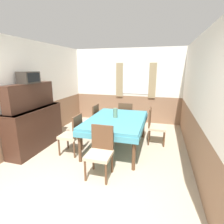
% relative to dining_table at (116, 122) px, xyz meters
% --- Properties ---
extents(ground_plane, '(16.00, 16.00, 0.00)m').
position_rel_dining_table_xyz_m(ground_plane, '(-0.22, -2.23, -0.66)').
color(ground_plane, tan).
extents(wall_back, '(4.22, 0.10, 2.60)m').
position_rel_dining_table_xyz_m(wall_back, '(-0.21, 2.32, 0.65)').
color(wall_back, white).
rests_on(wall_back, ground_plane).
extents(wall_left, '(0.05, 4.92, 2.60)m').
position_rel_dining_table_xyz_m(wall_left, '(-2.16, 0.04, 0.64)').
color(wall_left, white).
rests_on(wall_left, ground_plane).
extents(wall_right, '(0.05, 4.92, 2.60)m').
position_rel_dining_table_xyz_m(wall_right, '(1.71, 0.04, 0.64)').
color(wall_right, white).
rests_on(wall_right, ground_plane).
extents(dining_table, '(1.32, 1.90, 0.76)m').
position_rel_dining_table_xyz_m(dining_table, '(0.00, 0.00, 0.00)').
color(dining_table, teal).
rests_on(dining_table, ground_plane).
extents(chair_left_far, '(0.44, 0.44, 0.93)m').
position_rel_dining_table_xyz_m(chair_left_far, '(-0.88, 0.56, -0.17)').
color(chair_left_far, brown).
rests_on(chair_left_far, ground_plane).
extents(chair_left_near, '(0.44, 0.44, 0.93)m').
position_rel_dining_table_xyz_m(chair_left_near, '(-0.88, -0.56, -0.17)').
color(chair_left_near, brown).
rests_on(chair_left_near, ground_plane).
extents(chair_head_window, '(0.44, 0.44, 0.93)m').
position_rel_dining_table_xyz_m(chair_head_window, '(-0.00, 1.17, -0.17)').
color(chair_head_window, brown).
rests_on(chair_head_window, ground_plane).
extents(chair_head_near, '(0.44, 0.44, 0.93)m').
position_rel_dining_table_xyz_m(chair_head_near, '(-0.00, -1.17, -0.17)').
color(chair_head_near, brown).
rests_on(chair_head_near, ground_plane).
extents(chair_right_far, '(0.44, 0.44, 0.93)m').
position_rel_dining_table_xyz_m(chair_right_far, '(0.88, 0.56, -0.17)').
color(chair_right_far, brown).
rests_on(chair_right_far, ground_plane).
extents(sideboard, '(0.46, 1.59, 1.59)m').
position_rel_dining_table_xyz_m(sideboard, '(-1.90, -0.54, 0.02)').
color(sideboard, '#3D2319').
rests_on(sideboard, ground_plane).
extents(tv, '(0.29, 0.45, 0.26)m').
position_rel_dining_table_xyz_m(tv, '(-1.90, -0.57, 1.06)').
color(tv, '#2D2823').
rests_on(tv, sideboard).
extents(vase, '(0.11, 0.11, 0.23)m').
position_rel_dining_table_xyz_m(vase, '(-0.05, 0.07, 0.21)').
color(vase, slate).
rests_on(vase, dining_table).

